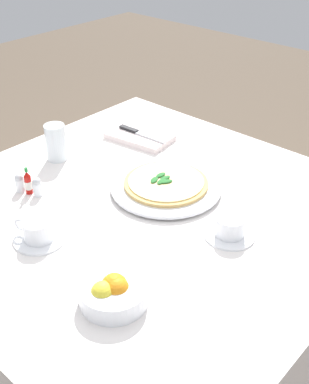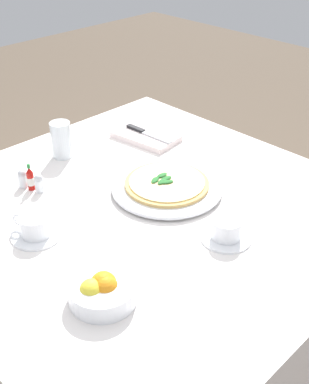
{
  "view_description": "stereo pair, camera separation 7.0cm",
  "coord_description": "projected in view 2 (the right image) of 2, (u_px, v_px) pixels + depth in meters",
  "views": [
    {
      "loc": [
        0.78,
        -0.82,
        1.51
      ],
      "look_at": [
        -0.0,
        0.05,
        0.76
      ],
      "focal_mm": 46.22,
      "sensor_mm": 36.0,
      "label": 1
    },
    {
      "loc": [
        0.83,
        -0.77,
        1.51
      ],
      "look_at": [
        -0.0,
        0.05,
        0.76
      ],
      "focal_mm": 46.22,
      "sensor_mm": 36.0,
      "label": 2
    }
  ],
  "objects": [
    {
      "name": "citrus_bowl",
      "position": [
        102.0,
        290.0,
        1.05
      ],
      "size": [
        0.15,
        0.15,
        0.07
      ],
      "color": "white",
      "rests_on": "dining_table"
    },
    {
      "name": "ground_plane",
      "position": [
        145.0,
        377.0,
        1.77
      ],
      "size": [
        8.0,
        8.0,
        0.0
      ],
      "primitive_type": "plane",
      "color": "brown"
    },
    {
      "name": "pizza_plate",
      "position": [
        167.0,
        187.0,
        1.43
      ],
      "size": [
        0.32,
        0.32,
        0.02
      ],
      "color": "white",
      "rests_on": "dining_table"
    },
    {
      "name": "hot_sauce_bottle",
      "position": [
        30.0,
        179.0,
        1.42
      ],
      "size": [
        0.02,
        0.02,
        0.08
      ],
      "color": "#B7140F",
      "rests_on": "dining_table"
    },
    {
      "name": "pizza",
      "position": [
        167.0,
        183.0,
        1.42
      ],
      "size": [
        0.24,
        0.24,
        0.02
      ],
      "color": "#DBAD60",
      "rests_on": "pizza_plate"
    },
    {
      "name": "coffee_cup_far_left",
      "position": [
        35.0,
        227.0,
        1.24
      ],
      "size": [
        0.13,
        0.13,
        0.06
      ],
      "color": "white",
      "rests_on": "dining_table"
    },
    {
      "name": "salt_shaker",
      "position": [
        39.0,
        184.0,
        1.41
      ],
      "size": [
        0.03,
        0.03,
        0.06
      ],
      "color": "white",
      "rests_on": "dining_table"
    },
    {
      "name": "pepper_shaker",
      "position": [
        23.0,
        179.0,
        1.44
      ],
      "size": [
        0.03,
        0.03,
        0.06
      ],
      "color": "white",
      "rests_on": "dining_table"
    },
    {
      "name": "napkin_folded",
      "position": [
        146.0,
        136.0,
        1.71
      ],
      "size": [
        0.24,
        0.16,
        0.02
      ],
      "rotation": [
        0.0,
        0.0,
        0.14
      ],
      "color": "white",
      "rests_on": "dining_table"
    },
    {
      "name": "dinner_knife",
      "position": [
        146.0,
        133.0,
        1.7
      ],
      "size": [
        0.2,
        0.03,
        0.01
      ],
      "rotation": [
        0.0,
        0.0,
        0.07
      ],
      "color": "silver",
      "rests_on": "napkin_folded"
    },
    {
      "name": "water_glass_right_edge",
      "position": [
        62.0,
        142.0,
        1.58
      ],
      "size": [
        0.07,
        0.07,
        0.12
      ],
      "color": "white",
      "rests_on": "dining_table"
    },
    {
      "name": "dining_table",
      "position": [
        142.0,
        243.0,
        1.43
      ],
      "size": [
        1.14,
        1.14,
        0.74
      ],
      "color": "white",
      "rests_on": "ground_plane"
    },
    {
      "name": "coffee_cup_left_edge",
      "position": [
        226.0,
        230.0,
        1.23
      ],
      "size": [
        0.13,
        0.13,
        0.06
      ],
      "color": "white",
      "rests_on": "dining_table"
    }
  ]
}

